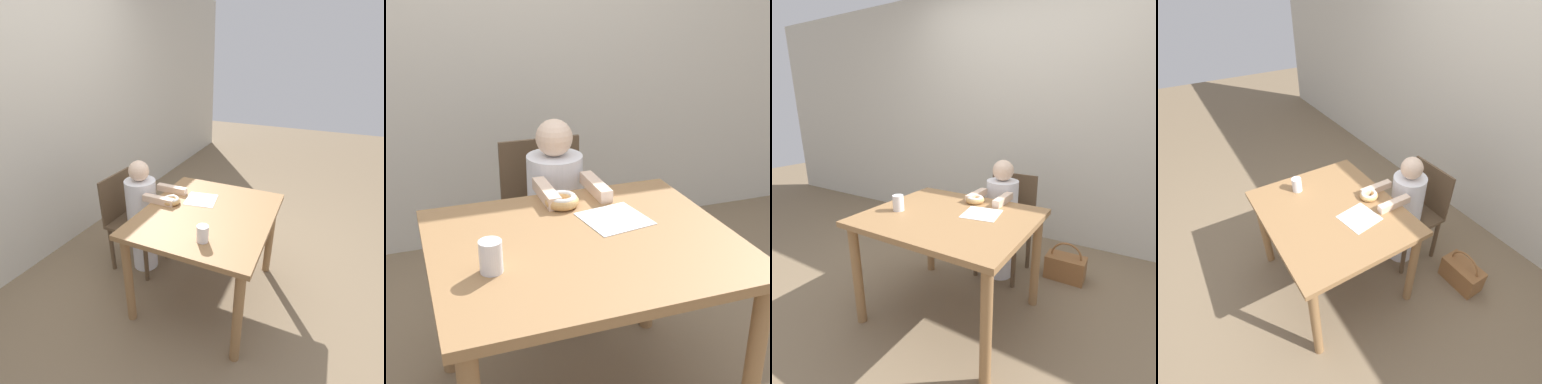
% 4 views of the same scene
% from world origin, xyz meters
% --- Properties ---
extents(ground_plane, '(12.00, 12.00, 0.00)m').
position_xyz_m(ground_plane, '(0.00, 0.00, 0.00)').
color(ground_plane, '#7A664C').
extents(wall_back, '(8.00, 0.05, 2.50)m').
position_xyz_m(wall_back, '(0.00, 1.53, 1.25)').
color(wall_back, beige).
rests_on(wall_back, ground_plane).
extents(dining_table, '(1.03, 0.87, 0.71)m').
position_xyz_m(dining_table, '(0.00, 0.00, 0.61)').
color(dining_table, olive).
rests_on(dining_table, ground_plane).
extents(chair, '(0.39, 0.40, 0.82)m').
position_xyz_m(chair, '(0.09, 0.72, 0.43)').
color(chair, brown).
rests_on(chair, ground_plane).
extents(child_figure, '(0.26, 0.47, 0.97)m').
position_xyz_m(child_figure, '(0.09, 0.60, 0.49)').
color(child_figure, white).
rests_on(child_figure, ground_plane).
extents(donut, '(0.13, 0.13, 0.05)m').
position_xyz_m(donut, '(0.02, 0.29, 0.74)').
color(donut, tan).
rests_on(donut, dining_table).
extents(napkin, '(0.25, 0.25, 0.00)m').
position_xyz_m(napkin, '(0.16, 0.12, 0.71)').
color(napkin, white).
rests_on(napkin, dining_table).
extents(handbag, '(0.31, 0.17, 0.32)m').
position_xyz_m(handbag, '(0.57, 0.83, 0.11)').
color(handbag, brown).
rests_on(handbag, ground_plane).
extents(cup, '(0.07, 0.07, 0.10)m').
position_xyz_m(cup, '(-0.33, -0.10, 0.76)').
color(cup, white).
rests_on(cup, dining_table).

